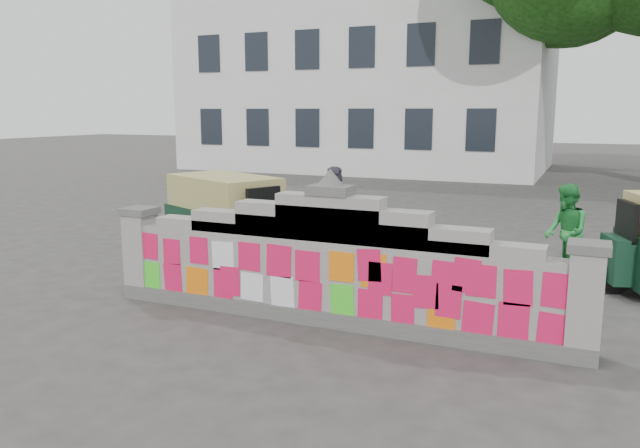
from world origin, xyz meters
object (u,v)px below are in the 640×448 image
(cyclist_rider, at_px, (337,224))
(rickshaw_left, at_px, (227,215))
(pedestrian, at_px, (566,232))
(cyclist_bike, at_px, (337,242))

(cyclist_rider, distance_m, rickshaw_left, 2.19)
(cyclist_rider, bearing_deg, rickshaw_left, 99.45)
(cyclist_rider, height_order, rickshaw_left, cyclist_rider)
(pedestrian, distance_m, rickshaw_left, 5.94)
(cyclist_bike, height_order, rickshaw_left, rickshaw_left)
(cyclist_bike, xyz_separation_m, rickshaw_left, (-2.19, -0.08, 0.34))
(cyclist_bike, bearing_deg, rickshaw_left, 99.45)
(pedestrian, bearing_deg, rickshaw_left, -103.83)
(cyclist_bike, distance_m, rickshaw_left, 2.22)
(cyclist_bike, height_order, cyclist_rider, cyclist_rider)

